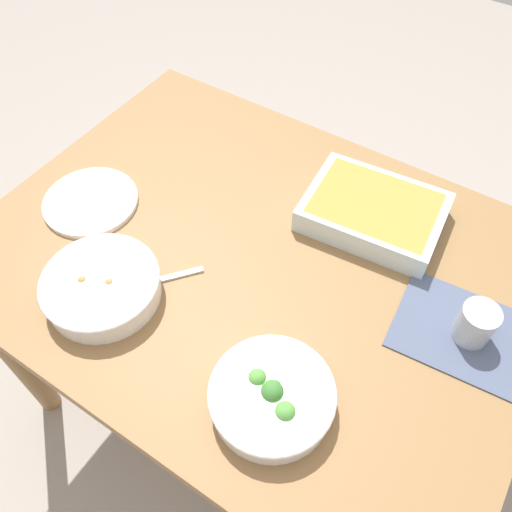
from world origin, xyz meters
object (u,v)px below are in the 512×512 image
Objects in this scene: drink_cup at (475,325)px; spoon_by_stew at (150,282)px; stew_bowl at (102,286)px; broccoli_bowl at (272,396)px; side_plate at (91,202)px; baking_dish at (373,211)px.

drink_cup reaches higher than spoon_by_stew.
stew_bowl is 0.41m from broccoli_bowl.
side_plate is (0.86, 0.14, -0.03)m from drink_cup.
baking_dish is 2.17× the size of spoon_by_stew.
baking_dish is at bearing -30.18° from drink_cup.
spoon_by_stew is at bearing -129.31° from stew_bowl.
stew_bowl is 0.10m from spoon_by_stew.
broccoli_bowl is 0.49m from baking_dish.
drink_cup reaches higher than broccoli_bowl.
drink_cup is at bearing -170.67° from side_plate.
side_plate is at bearing -20.68° from spoon_by_stew.
drink_cup reaches higher than stew_bowl.
spoon_by_stew is at bearing -13.32° from broccoli_bowl.
side_plate is at bearing 9.33° from drink_cup.
stew_bowl reaches higher than spoon_by_stew.
broccoli_bowl is 0.64m from side_plate.
broccoli_bowl reaches higher than baking_dish.
baking_dish is 3.76× the size of drink_cup.
stew_bowl and baking_dish have the same top height.
baking_dish is at bearing -151.90° from side_plate.
drink_cup is at bearing 149.82° from baking_dish.
spoon_by_stew is at bearing 21.99° from drink_cup.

